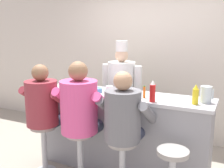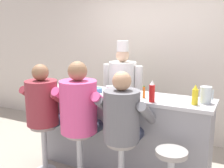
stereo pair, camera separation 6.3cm
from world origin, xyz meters
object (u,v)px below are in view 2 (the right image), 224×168
object	(u,v)px
cereal_bowl	(96,90)
diner_seated_grey	(123,119)
cook_in_whites_near	(122,90)
diner_seated_maroon	(44,105)
water_pitcher_clear	(206,95)
mustard_bottle_yellow	(195,95)
diner_seated_pink	(80,109)
breakfast_plate	(68,90)
hot_sauce_bottle_orange	(144,92)
coffee_mug_white	(110,89)
ketchup_bottle_red	(152,92)

from	to	relation	value
cereal_bowl	diner_seated_grey	distance (m)	0.74
cereal_bowl	cook_in_whites_near	xyz separation A→B (m)	(0.04, 0.73, -0.14)
cereal_bowl	diner_seated_maroon	bearing A→B (deg)	-141.38
water_pitcher_clear	cook_in_whites_near	distance (m)	1.47
diner_seated_maroon	diner_seated_grey	xyz separation A→B (m)	(1.11, -0.00, -0.01)
mustard_bottle_yellow	diner_seated_pink	bearing A→B (deg)	-162.34
breakfast_plate	diner_seated_grey	size ratio (longest dim) A/B	0.17
diner_seated_maroon	diner_seated_grey	distance (m)	1.11
hot_sauce_bottle_orange	diner_seated_maroon	world-z (taller)	diner_seated_maroon
cereal_bowl	diner_seated_grey	bearing A→B (deg)	-35.46
breakfast_plate	coffee_mug_white	distance (m)	0.57
diner_seated_grey	cook_in_whites_near	world-z (taller)	cook_in_whites_near
hot_sauce_bottle_orange	breakfast_plate	bearing A→B (deg)	-175.07
cereal_bowl	hot_sauce_bottle_orange	bearing A→B (deg)	-0.17
breakfast_plate	cook_in_whites_near	xyz separation A→B (m)	(0.42, 0.82, -0.13)
hot_sauce_bottle_orange	breakfast_plate	world-z (taller)	hot_sauce_bottle_orange
diner_seated_grey	hot_sauce_bottle_orange	bearing A→B (deg)	78.78
ketchup_bottle_red	cook_in_whites_near	size ratio (longest dim) A/B	0.15
water_pitcher_clear	diner_seated_grey	xyz separation A→B (m)	(-0.77, -0.52, -0.24)
water_pitcher_clear	diner_seated_maroon	bearing A→B (deg)	-164.66
ketchup_bottle_red	diner_seated_pink	world-z (taller)	diner_seated_pink
hot_sauce_bottle_orange	diner_seated_pink	distance (m)	0.78
hot_sauce_bottle_orange	cereal_bowl	size ratio (longest dim) A/B	0.88
coffee_mug_white	water_pitcher_clear	bearing A→B (deg)	0.74
ketchup_bottle_red	diner_seated_pink	size ratio (longest dim) A/B	0.17
hot_sauce_bottle_orange	cook_in_whites_near	distance (m)	0.98
cook_in_whites_near	ketchup_bottle_red	bearing A→B (deg)	-48.26
hot_sauce_bottle_orange	coffee_mug_white	xyz separation A→B (m)	(-0.50, 0.08, -0.03)
diner_seated_grey	cook_in_whites_near	bearing A→B (deg)	115.26
diner_seated_pink	diner_seated_grey	world-z (taller)	diner_seated_pink
ketchup_bottle_red	hot_sauce_bottle_orange	world-z (taller)	ketchup_bottle_red
mustard_bottle_yellow	breakfast_plate	size ratio (longest dim) A/B	0.93
diner_seated_pink	cook_in_whites_near	xyz separation A→B (m)	(0.01, 1.15, 0.00)
diner_seated_pink	cook_in_whites_near	distance (m)	1.15
water_pitcher_clear	diner_seated_maroon	size ratio (longest dim) A/B	0.13
mustard_bottle_yellow	coffee_mug_white	bearing A→B (deg)	174.55
hot_sauce_bottle_orange	diner_seated_grey	distance (m)	0.48
breakfast_plate	cook_in_whites_near	size ratio (longest dim) A/B	0.14
breakfast_plate	coffee_mug_white	size ratio (longest dim) A/B	1.71
water_pitcher_clear	breakfast_plate	distance (m)	1.74
cereal_bowl	diner_seated_grey	world-z (taller)	diner_seated_grey
ketchup_bottle_red	diner_seated_grey	xyz separation A→B (m)	(-0.22, -0.29, -0.26)
water_pitcher_clear	diner_seated_pink	size ratio (longest dim) A/B	0.12
coffee_mug_white	mustard_bottle_yellow	bearing A→B (deg)	-5.45
diner_seated_pink	hot_sauce_bottle_orange	bearing A→B (deg)	32.89
cook_in_whites_near	diner_seated_pink	bearing A→B (deg)	-90.56
ketchup_bottle_red	mustard_bottle_yellow	xyz separation A→B (m)	(0.45, 0.10, -0.01)
ketchup_bottle_red	coffee_mug_white	size ratio (longest dim) A/B	1.77
hot_sauce_bottle_orange	coffee_mug_white	size ratio (longest dim) A/B	1.04
mustard_bottle_yellow	diner_seated_grey	size ratio (longest dim) A/B	0.16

